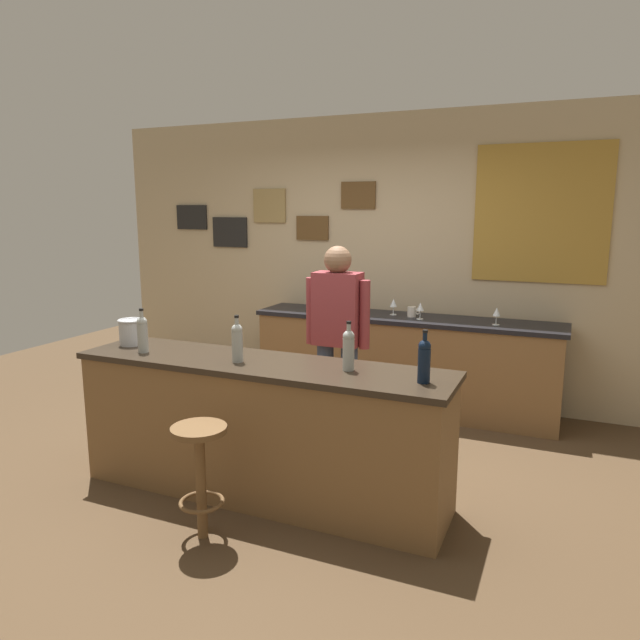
# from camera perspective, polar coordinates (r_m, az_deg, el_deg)

# --- Properties ---
(ground_plane) EXTENTS (10.00, 10.00, 0.00)m
(ground_plane) POSITION_cam_1_polar(r_m,az_deg,el_deg) (4.46, -3.06, -14.34)
(ground_plane) COLOR #4C3823
(back_wall) EXTENTS (6.00, 0.09, 2.80)m
(back_wall) POSITION_cam_1_polar(r_m,az_deg,el_deg) (5.93, 5.86, 6.13)
(back_wall) COLOR tan
(back_wall) RESTS_ON ground_plane
(bar_counter) EXTENTS (2.54, 0.60, 0.92)m
(bar_counter) POSITION_cam_1_polar(r_m,az_deg,el_deg) (3.95, -5.76, -10.49)
(bar_counter) COLOR brown
(bar_counter) RESTS_ON ground_plane
(side_counter) EXTENTS (2.87, 0.56, 0.90)m
(side_counter) POSITION_cam_1_polar(r_m,az_deg,el_deg) (5.63, 8.14, -4.16)
(side_counter) COLOR brown
(side_counter) RESTS_ON ground_plane
(bartender) EXTENTS (0.52, 0.21, 1.62)m
(bartender) POSITION_cam_1_polar(r_m,az_deg,el_deg) (4.51, 1.70, -1.46)
(bartender) COLOR #384766
(bartender) RESTS_ON ground_plane
(bar_stool) EXTENTS (0.32, 0.32, 0.68)m
(bar_stool) POSITION_cam_1_polar(r_m,az_deg,el_deg) (3.51, -11.59, -13.49)
(bar_stool) COLOR brown
(bar_stool) RESTS_ON ground_plane
(wine_bottle_a) EXTENTS (0.07, 0.07, 0.31)m
(wine_bottle_a) POSITION_cam_1_polar(r_m,az_deg,el_deg) (4.18, -16.90, -1.21)
(wine_bottle_a) COLOR #999E99
(wine_bottle_a) RESTS_ON bar_counter
(wine_bottle_b) EXTENTS (0.07, 0.07, 0.31)m
(wine_bottle_b) POSITION_cam_1_polar(r_m,az_deg,el_deg) (3.79, -8.06, -2.06)
(wine_bottle_b) COLOR #999E99
(wine_bottle_b) RESTS_ON bar_counter
(wine_bottle_c) EXTENTS (0.07, 0.07, 0.31)m
(wine_bottle_c) POSITION_cam_1_polar(r_m,az_deg,el_deg) (3.56, 2.80, -2.80)
(wine_bottle_c) COLOR #999E99
(wine_bottle_c) RESTS_ON bar_counter
(wine_bottle_d) EXTENTS (0.07, 0.07, 0.31)m
(wine_bottle_d) POSITION_cam_1_polar(r_m,az_deg,el_deg) (3.36, 10.11, -3.80)
(wine_bottle_d) COLOR black
(wine_bottle_d) RESTS_ON bar_counter
(ice_bucket) EXTENTS (0.19, 0.19, 0.19)m
(ice_bucket) POSITION_cam_1_polar(r_m,az_deg,el_deg) (4.45, -17.90, -1.06)
(ice_bucket) COLOR #B7BABF
(ice_bucket) RESTS_ON bar_counter
(wine_glass_a) EXTENTS (0.07, 0.07, 0.16)m
(wine_glass_a) POSITION_cam_1_polar(r_m,az_deg,el_deg) (5.64, 1.98, 1.77)
(wine_glass_a) COLOR silver
(wine_glass_a) RESTS_ON side_counter
(wine_glass_b) EXTENTS (0.07, 0.07, 0.16)m
(wine_glass_b) POSITION_cam_1_polar(r_m,az_deg,el_deg) (5.59, 7.17, 1.61)
(wine_glass_b) COLOR silver
(wine_glass_b) RESTS_ON side_counter
(wine_glass_c) EXTENTS (0.07, 0.07, 0.16)m
(wine_glass_c) POSITION_cam_1_polar(r_m,az_deg,el_deg) (5.40, 9.74, 1.21)
(wine_glass_c) COLOR silver
(wine_glass_c) RESTS_ON side_counter
(wine_glass_d) EXTENTS (0.07, 0.07, 0.16)m
(wine_glass_d) POSITION_cam_1_polar(r_m,az_deg,el_deg) (5.28, 16.82, 0.71)
(wine_glass_d) COLOR silver
(wine_glass_d) RESTS_ON side_counter
(coffee_mug) EXTENTS (0.12, 0.08, 0.09)m
(coffee_mug) POSITION_cam_1_polar(r_m,az_deg,el_deg) (5.52, 8.95, 0.80)
(coffee_mug) COLOR silver
(coffee_mug) RESTS_ON side_counter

